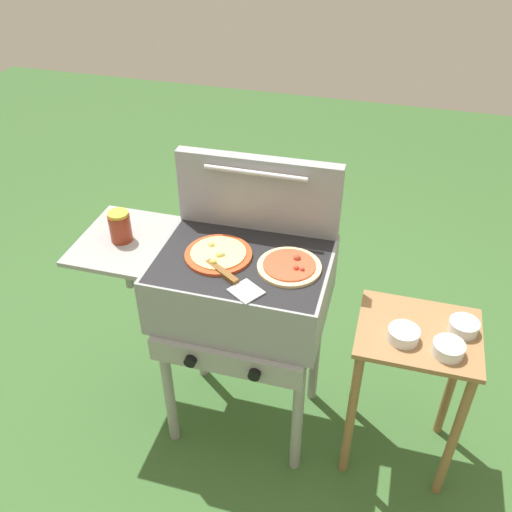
# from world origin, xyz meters

# --- Properties ---
(ground_plane) EXTENTS (8.00, 8.00, 0.00)m
(ground_plane) POSITION_xyz_m (0.00, 0.00, 0.00)
(ground_plane) COLOR #38602D
(grill) EXTENTS (0.96, 0.53, 0.90)m
(grill) POSITION_xyz_m (-0.01, -0.00, 0.76)
(grill) COLOR gray
(grill) RESTS_ON ground_plane
(grill_lid_open) EXTENTS (0.63, 0.09, 0.30)m
(grill_lid_open) POSITION_xyz_m (0.00, 0.21, 1.05)
(grill_lid_open) COLOR gray
(grill_lid_open) RESTS_ON grill
(pizza_cheese) EXTENTS (0.25, 0.25, 0.04)m
(pizza_cheese) POSITION_xyz_m (-0.09, -0.01, 0.91)
(pizza_cheese) COLOR #C64723
(pizza_cheese) RESTS_ON grill
(pizza_pepperoni) EXTENTS (0.23, 0.23, 0.04)m
(pizza_pepperoni) POSITION_xyz_m (0.18, -0.01, 0.91)
(pizza_pepperoni) COLOR beige
(pizza_pepperoni) RESTS_ON grill
(sauce_jar) EXTENTS (0.08, 0.08, 0.12)m
(sauce_jar) POSITION_xyz_m (-0.48, -0.01, 0.96)
(sauce_jar) COLOR maroon
(sauce_jar) RESTS_ON grill
(spatula) EXTENTS (0.25, 0.19, 0.02)m
(spatula) POSITION_xyz_m (0.00, -0.14, 0.91)
(spatula) COLOR #B7BABF
(spatula) RESTS_ON grill
(prep_table) EXTENTS (0.44, 0.36, 0.70)m
(prep_table) POSITION_xyz_m (0.66, 0.00, 0.51)
(prep_table) COLOR olive
(prep_table) RESTS_ON ground_plane
(topping_bowl_near) EXTENTS (0.11, 0.11, 0.04)m
(topping_bowl_near) POSITION_xyz_m (0.60, -0.06, 0.73)
(topping_bowl_near) COLOR silver
(topping_bowl_near) RESTS_ON prep_table
(topping_bowl_far) EXTENTS (0.11, 0.11, 0.04)m
(topping_bowl_far) POSITION_xyz_m (0.81, 0.04, 0.73)
(topping_bowl_far) COLOR silver
(topping_bowl_far) RESTS_ON prep_table
(topping_bowl_middle) EXTENTS (0.11, 0.11, 0.04)m
(topping_bowl_middle) POSITION_xyz_m (0.76, -0.09, 0.73)
(topping_bowl_middle) COLOR silver
(topping_bowl_middle) RESTS_ON prep_table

